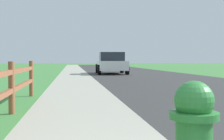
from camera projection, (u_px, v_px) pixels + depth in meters
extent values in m
plane|color=#428440|center=(86.00, 72.00, 25.65)|extent=(120.00, 120.00, 0.00)
cube|color=#353535|center=(123.00, 71.00, 28.08)|extent=(7.00, 66.00, 0.01)
cube|color=#A8A797|center=(50.00, 71.00, 27.24)|extent=(6.00, 66.00, 0.01)
cube|color=#428440|center=(33.00, 71.00, 27.05)|extent=(5.00, 66.00, 0.00)
cylinder|color=#287233|center=(194.00, 115.00, 1.56)|extent=(0.25, 0.25, 0.03)
sphere|color=#287233|center=(194.00, 101.00, 1.56)|extent=(0.20, 0.20, 0.20)
cube|color=#22612B|center=(194.00, 88.00, 1.56)|extent=(0.04, 0.04, 0.04)
cylinder|color=brown|center=(11.00, 88.00, 5.58)|extent=(0.11, 0.11, 0.96)
cylinder|color=brown|center=(31.00, 79.00, 8.33)|extent=(0.11, 0.11, 0.96)
cube|color=white|center=(111.00, 65.00, 21.84)|extent=(2.00, 4.55, 0.62)
cube|color=#1E232B|center=(111.00, 57.00, 21.68)|extent=(1.70, 2.03, 0.61)
cylinder|color=black|center=(97.00, 69.00, 23.15)|extent=(0.24, 0.67, 0.67)
cylinder|color=black|center=(122.00, 68.00, 23.33)|extent=(0.24, 0.67, 0.67)
cylinder|color=black|center=(99.00, 70.00, 20.38)|extent=(0.24, 0.67, 0.67)
cylinder|color=black|center=(127.00, 70.00, 20.56)|extent=(0.24, 0.67, 0.67)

